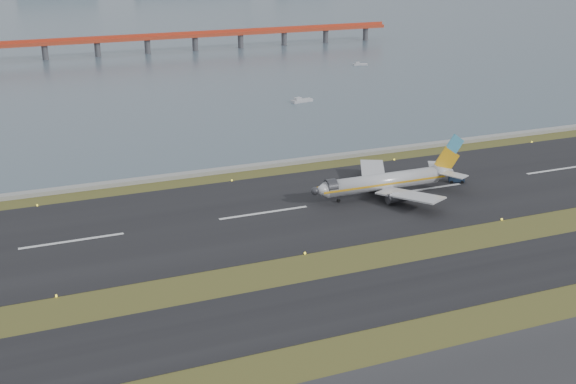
# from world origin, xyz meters

# --- Properties ---
(ground) EXTENTS (1000.00, 1000.00, 0.00)m
(ground) POSITION_xyz_m (0.00, 0.00, 0.00)
(ground) COLOR #394317
(ground) RESTS_ON ground
(taxiway_strip) EXTENTS (1000.00, 18.00, 0.10)m
(taxiway_strip) POSITION_xyz_m (0.00, -12.00, 0.05)
(taxiway_strip) COLOR black
(taxiway_strip) RESTS_ON ground
(runway_strip) EXTENTS (1000.00, 45.00, 0.10)m
(runway_strip) POSITION_xyz_m (0.00, 30.00, 0.05)
(runway_strip) COLOR black
(runway_strip) RESTS_ON ground
(seawall) EXTENTS (1000.00, 2.50, 1.00)m
(seawall) POSITION_xyz_m (0.00, 60.00, 0.50)
(seawall) COLOR #969691
(seawall) RESTS_ON ground
(bay_water) EXTENTS (1400.00, 800.00, 1.30)m
(bay_water) POSITION_xyz_m (0.00, 460.00, 0.00)
(bay_water) COLOR #495B69
(bay_water) RESTS_ON ground
(red_pier) EXTENTS (260.00, 5.00, 10.20)m
(red_pier) POSITION_xyz_m (20.00, 250.00, 7.28)
(red_pier) COLOR #C03B20
(red_pier) RESTS_ON ground
(airliner) EXTENTS (38.52, 32.89, 12.80)m
(airliner) POSITION_xyz_m (30.21, 29.81, 3.46)
(airliner) COLOR silver
(airliner) RESTS_ON ground
(pushback_tug) EXTENTS (4.16, 3.35, 2.33)m
(pushback_tug) POSITION_xyz_m (49.96, 31.53, 1.13)
(pushback_tug) COLOR #132136
(pushback_tug) RESTS_ON ground
(workboat_near) EXTENTS (8.11, 3.86, 1.89)m
(workboat_near) POSITION_xyz_m (48.82, 124.57, 0.60)
(workboat_near) COLOR #BCBCC1
(workboat_near) RESTS_ON ground
(workboat_far) EXTENTS (6.58, 3.31, 1.53)m
(workboat_far) POSITION_xyz_m (101.66, 182.14, 0.48)
(workboat_far) COLOR #BCBCC1
(workboat_far) RESTS_ON ground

